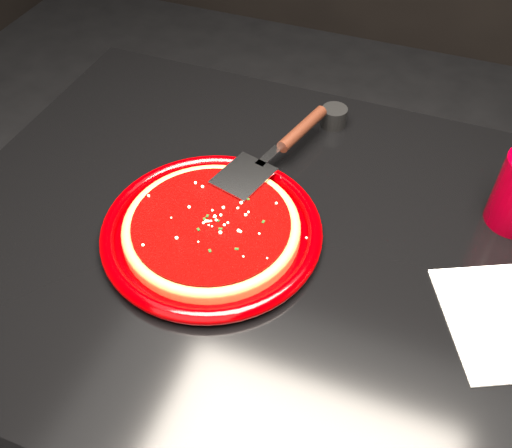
{
  "coord_description": "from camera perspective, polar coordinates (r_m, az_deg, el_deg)",
  "views": [
    {
      "loc": [
        0.1,
        -0.54,
        1.4
      ],
      "look_at": [
        -0.11,
        0.0,
        0.77
      ],
      "focal_mm": 40.0,
      "sensor_mm": 36.0,
      "label": 1
    }
  ],
  "objects": [
    {
      "name": "pizza_crust_rim",
      "position": [
        0.85,
        -4.48,
        -0.18
      ],
      "size": [
        0.32,
        0.32,
        0.02
      ],
      "primitive_type": "torus",
      "rotation": [
        0.0,
        0.0,
        0.22
      ],
      "color": "brown",
      "rests_on": "plate"
    },
    {
      "name": "table",
      "position": [
        1.16,
        5.04,
        -14.88
      ],
      "size": [
        1.2,
        0.8,
        0.75
      ],
      "primitive_type": "cube",
      "color": "black",
      "rests_on": "floor"
    },
    {
      "name": "ramekin",
      "position": [
        1.07,
        7.82,
        10.59
      ],
      "size": [
        0.06,
        0.06,
        0.04
      ],
      "primitive_type": "cylinder",
      "rotation": [
        0.0,
        0.0,
        -0.34
      ],
      "color": "black",
      "rests_on": "table"
    },
    {
      "name": "basil_flecks",
      "position": [
        0.85,
        -4.52,
        0.3
      ],
      "size": [
        0.21,
        0.21,
        0.0
      ],
      "primitive_type": null,
      "color": "black",
      "rests_on": "plate"
    },
    {
      "name": "pizza_sauce",
      "position": [
        0.85,
        -4.5,
        0.04
      ],
      "size": [
        0.28,
        0.28,
        0.01
      ],
      "primitive_type": "cylinder",
      "rotation": [
        0.0,
        0.0,
        0.22
      ],
      "color": "#670201",
      "rests_on": "plate"
    },
    {
      "name": "pizza_crust",
      "position": [
        0.86,
        -4.46,
        -0.49
      ],
      "size": [
        0.32,
        0.32,
        0.01
      ],
      "primitive_type": "cylinder",
      "rotation": [
        0.0,
        0.0,
        0.22
      ],
      "color": "brown",
      "rests_on": "plate"
    },
    {
      "name": "parmesan_dusting",
      "position": [
        0.85,
        -4.53,
        0.35
      ],
      "size": [
        0.23,
        0.23,
        0.01
      ],
      "primitive_type": null,
      "color": "beige",
      "rests_on": "plate"
    },
    {
      "name": "plate",
      "position": [
        0.86,
        -4.44,
        -0.66
      ],
      "size": [
        0.4,
        0.4,
        0.02
      ],
      "primitive_type": "cylinder",
      "rotation": [
        0.0,
        0.0,
        0.22
      ],
      "color": "#780001",
      "rests_on": "table"
    },
    {
      "name": "pizza_server",
      "position": [
        0.95,
        2.04,
        7.46
      ],
      "size": [
        0.16,
        0.32,
        0.02
      ],
      "primitive_type": null,
      "rotation": [
        0.0,
        0.0,
        -0.26
      ],
      "color": "#ADB0B4",
      "rests_on": "plate"
    }
  ]
}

